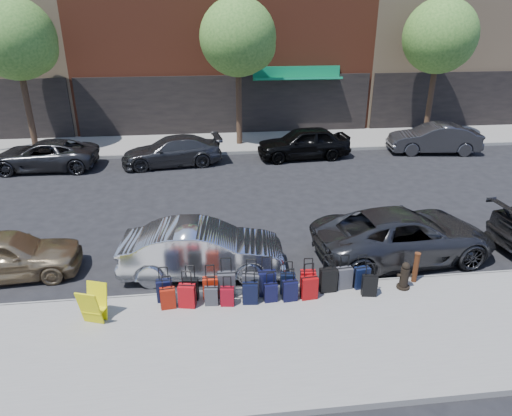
{
  "coord_description": "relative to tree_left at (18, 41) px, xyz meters",
  "views": [
    {
      "loc": [
        -1.45,
        -14.41,
        6.73
      ],
      "look_at": [
        0.09,
        -1.5,
        1.09
      ],
      "focal_mm": 32.0,
      "sensor_mm": 36.0,
      "label": 1
    }
  ],
  "objects": [
    {
      "name": "tree_center",
      "position": [
        10.5,
        0.0,
        0.0
      ],
      "size": [
        3.8,
        3.8,
        7.27
      ],
      "color": "black",
      "rests_on": "sidewalk_far"
    },
    {
      "name": "suitcase_front_5",
      "position": [
        9.82,
        -14.32,
        -4.93
      ],
      "size": [
        0.45,
        0.26,
        1.05
      ],
      "rotation": [
        0.0,
        0.0,
        -0.04
      ],
      "color": "black",
      "rests_on": "sidewalk_near"
    },
    {
      "name": "suitcase_front_9",
      "position": [
        11.83,
        -14.26,
        -4.97
      ],
      "size": [
        0.41,
        0.25,
        0.94
      ],
      "rotation": [
        0.0,
        0.0,
        0.1
      ],
      "color": "#39393E",
      "rests_on": "sidewalk_near"
    },
    {
      "name": "suitcase_back_5",
      "position": [
        9.88,
        -14.6,
        -5.02
      ],
      "size": [
        0.34,
        0.21,
        0.78
      ],
      "rotation": [
        0.0,
        0.0,
        0.07
      ],
      "color": "black",
      "rests_on": "sidewalk_near"
    },
    {
      "name": "curb_far",
      "position": [
        9.86,
        -1.52,
        -5.34
      ],
      "size": [
        60.0,
        0.08,
        0.15
      ],
      "primitive_type": "cube",
      "color": "gray",
      "rests_on": "ground"
    },
    {
      "name": "suitcase_front_0",
      "position": [
        7.3,
        -14.27,
        -4.97
      ],
      "size": [
        0.39,
        0.22,
        0.92
      ],
      "rotation": [
        0.0,
        0.0,
        0.04
      ],
      "color": "black",
      "rests_on": "sidewalk_near"
    },
    {
      "name": "car_far_3",
      "position": [
        20.11,
        -2.42,
        -4.67
      ],
      "size": [
        4.66,
        2.13,
        1.48
      ],
      "primitive_type": "imported",
      "rotation": [
        0.0,
        0.0,
        -1.7
      ],
      "color": "#37373A",
      "rests_on": "ground"
    },
    {
      "name": "bollard",
      "position": [
        13.77,
        -14.17,
        -4.83
      ],
      "size": [
        0.16,
        0.16,
        0.84
      ],
      "color": "#38190C",
      "rests_on": "sidewalk_near"
    },
    {
      "name": "car_far_1",
      "position": [
        6.92,
        -2.9,
        -4.74
      ],
      "size": [
        4.84,
        2.44,
        1.35
      ],
      "primitive_type": "imported",
      "rotation": [
        0.0,
        0.0,
        -1.45
      ],
      "color": "#353538",
      "rests_on": "ground"
    },
    {
      "name": "sidewalk_near",
      "position": [
        9.86,
        -16.0,
        -5.34
      ],
      "size": [
        60.0,
        4.0,
        0.15
      ],
      "primitive_type": "cube",
      "color": "gray",
      "rests_on": "ground"
    },
    {
      "name": "suitcase_front_10",
      "position": [
        12.28,
        -14.29,
        -4.97
      ],
      "size": [
        0.41,
        0.27,
        0.93
      ],
      "rotation": [
        0.0,
        0.0,
        0.15
      ],
      "color": "black",
      "rests_on": "sidewalk_near"
    },
    {
      "name": "suitcase_back_1",
      "position": [
        7.85,
        -14.59,
        -4.97
      ],
      "size": [
        0.43,
        0.3,
        0.94
      ],
      "rotation": [
        0.0,
        0.0,
        -0.2
      ],
      "color": "#A50A10",
      "rests_on": "sidewalk_near"
    },
    {
      "name": "suitcase_back_2",
      "position": [
        8.43,
        -14.58,
        -5.02
      ],
      "size": [
        0.33,
        0.21,
        0.76
      ],
      "rotation": [
        0.0,
        0.0,
        -0.09
      ],
      "color": "#36373B",
      "rests_on": "sidewalk_near"
    },
    {
      "name": "suitcase_back_6",
      "position": [
        10.35,
        -14.62,
        -5.0
      ],
      "size": [
        0.37,
        0.24,
        0.85
      ],
      "rotation": [
        0.0,
        0.0,
        0.08
      ],
      "color": "black",
      "rests_on": "sidewalk_near"
    },
    {
      "name": "suitcase_back_7",
      "position": [
        10.84,
        -14.59,
        -4.96
      ],
      "size": [
        0.42,
        0.27,
        0.95
      ],
      "rotation": [
        0.0,
        0.0,
        0.09
      ],
      "color": "#97090B",
      "rests_on": "sidewalk_near"
    },
    {
      "name": "suitcase_front_1",
      "position": [
        7.93,
        -14.27,
        -4.97
      ],
      "size": [
        0.41,
        0.26,
        0.92
      ],
      "rotation": [
        0.0,
        0.0,
        -0.15
      ],
      "color": "black",
      "rests_on": "sidewalk_near"
    },
    {
      "name": "display_rack",
      "position": [
        5.75,
        -14.9,
        -4.82
      ],
      "size": [
        0.65,
        0.68,
        0.89
      ],
      "rotation": [
        0.0,
        0.0,
        -0.33
      ],
      "color": "yellow",
      "rests_on": "sidewalk_near"
    },
    {
      "name": "suitcase_front_3",
      "position": [
        8.82,
        -14.26,
        -4.93
      ],
      "size": [
        0.45,
        0.26,
        1.05
      ],
      "rotation": [
        0.0,
        0.0,
        -0.05
      ],
      "color": "#35353A",
      "rests_on": "sidewalk_near"
    },
    {
      "name": "ground",
      "position": [
        9.86,
        -9.5,
        -5.41
      ],
      "size": [
        120.0,
        120.0,
        0.0
      ],
      "primitive_type": "plane",
      "color": "black",
      "rests_on": "ground"
    },
    {
      "name": "car_far_2",
      "position": [
        13.3,
        -2.54,
        -4.64
      ],
      "size": [
        4.66,
        2.17,
        1.54
      ],
      "primitive_type": "imported",
      "rotation": [
        0.0,
        0.0,
        -1.49
      ],
      "color": "black",
      "rests_on": "ground"
    },
    {
      "name": "car_near_2",
      "position": [
        14.08,
        -12.64,
        -4.68
      ],
      "size": [
        5.46,
        2.92,
        1.46
      ],
      "primitive_type": "imported",
      "rotation": [
        0.0,
        0.0,
        1.67
      ],
      "color": "#343436",
      "rests_on": "ground"
    },
    {
      "name": "car_far_0",
      "position": [
        1.14,
        -2.85,
        -4.75
      ],
      "size": [
        4.81,
        2.31,
        1.32
      ],
      "primitive_type": "imported",
      "rotation": [
        0.0,
        0.0,
        -1.59
      ],
      "color": "#2E2E30",
      "rests_on": "ground"
    },
    {
      "name": "curb_near",
      "position": [
        9.86,
        -13.98,
        -5.34
      ],
      "size": [
        60.0,
        0.08,
        0.15
      ],
      "primitive_type": "cube",
      "color": "gray",
      "rests_on": "ground"
    },
    {
      "name": "tree_right",
      "position": [
        21.0,
        0.0,
        0.0
      ],
      "size": [
        3.8,
        3.8,
        7.27
      ],
      "color": "black",
      "rests_on": "sidewalk_far"
    },
    {
      "name": "car_near_0",
      "position": [
        2.95,
        -12.39,
        -4.75
      ],
      "size": [
        4.01,
        1.88,
        1.33
      ],
      "primitive_type": "imported",
      "rotation": [
        0.0,
        0.0,
        1.65
      ],
      "color": "#A08762",
      "rests_on": "ground"
    },
    {
      "name": "suitcase_front_8",
      "position": [
        11.39,
        -14.34,
        -4.94
      ],
      "size": [
        0.44,
        0.26,
        1.02
      ],
      "rotation": [
        0.0,
        0.0,
        0.08
      ],
      "color": "black",
      "rests_on": "sidewalk_near"
    },
    {
      "name": "car_near_1",
      "position": [
        8.25,
        -12.85,
        -4.68
      ],
      "size": [
        4.53,
        1.86,
        1.46
      ],
      "primitive_type": "imported",
      "rotation": [
        0.0,
        0.0,
        1.5
      ],
      "color": "silver",
      "rests_on": "ground"
    },
    {
      "name": "suitcase_back_3",
      "position": [
        8.81,
        -14.65,
        -5.02
      ],
      "size": [
        0.35,
        0.23,
        0.78
      ],
      "rotation": [
        0.0,
        0.0,
        -0.13
      ],
      "color": "maroon",
      "rests_on": "sidewalk_near"
    },
    {
      "name": "suitcase_front_2",
      "position": [
        8.42,
        -14.29,
        -4.98
      ],
      "size": [
        0.38,
        0.22,
        0.91
      ],
      "rotation": [
        0.0,
        0.0,
        -0.04
      ],
      "color": "#AD1F0B",
      "rests_on": "sidewalk_near"
    },
    {
      "name": "suitcase_front_4",
      "position": [
        9.42,
        -14.33,
        -4.94
      ],
      "size": [
        0.46,
        0.31,
        1.01
      ],
      "rotation": [
        0.0,
        0.0,
        -0.19
      ],
      "color": "#3A3A3F",
      "rests_on": "sidewalk_near"
    },
    {
      "name": "fire_hydrant",
      "position": [
        13.36,
        -14.44,
        -4.92
      ],
      "size": [
        0.38,
        0.33,
        0.74
      ],
      "rotation": [
        0.0,
        0.0,
        -0.06
      ],
      "color": "black",
      "rests_on": "sidewalk_near"
    },
    {
      "name": "suitcase_front_7",
      "position": [
        10.88,
        -14.26,
        -4.98
      ],
      "size": [
        0.39,
        0.24,
        0.91
      ],
      "rotation": [
        0.0,
        0.0,
        -0.1
      ],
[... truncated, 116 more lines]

